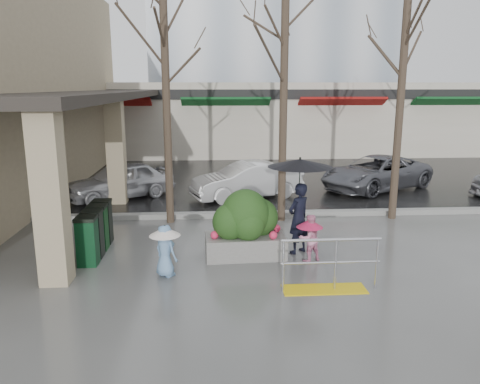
{
  "coord_description": "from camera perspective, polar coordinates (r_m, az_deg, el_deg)",
  "views": [
    {
      "loc": [
        -0.85,
        -9.39,
        3.8
      ],
      "look_at": [
        -0.13,
        1.63,
        1.3
      ],
      "focal_mm": 35.0,
      "sensor_mm": 36.0,
      "label": 1
    }
  ],
  "objects": [
    {
      "name": "car_b",
      "position": [
        16.12,
        0.83,
        1.41
      ],
      "size": [
        4.05,
        2.5,
        1.26
      ],
      "primitive_type": "imported",
      "rotation": [
        0.0,
        0.0,
        -1.24
      ],
      "color": "white",
      "rests_on": "ground"
    },
    {
      "name": "tree_midwest",
      "position": [
        13.23,
        5.5,
        18.92
      ],
      "size": [
        3.2,
        3.2,
        7.0
      ],
      "color": "#382B21",
      "rests_on": "ground"
    },
    {
      "name": "curb",
      "position": [
        13.92,
        -0.1,
        -2.76
      ],
      "size": [
        120.0,
        0.3,
        0.15
      ],
      "primitive_type": "cube",
      "color": "gray",
      "rests_on": "ground"
    },
    {
      "name": "woman",
      "position": [
        10.71,
        7.23,
        0.1
      ],
      "size": [
        1.48,
        1.48,
        2.26
      ],
      "rotation": [
        0.0,
        0.0,
        3.79
      ],
      "color": "black",
      "rests_on": "ground"
    },
    {
      "name": "child_blue",
      "position": [
        9.65,
        -9.11,
        -6.45
      ],
      "size": [
        0.64,
        0.64,
        1.09
      ],
      "rotation": [
        0.0,
        0.0,
        2.41
      ],
      "color": "#709AC7",
      "rests_on": "ground"
    },
    {
      "name": "planter",
      "position": [
        10.58,
        0.69,
        -4.01
      ],
      "size": [
        1.83,
        1.06,
        1.57
      ],
      "rotation": [
        0.0,
        0.0,
        0.05
      ],
      "color": "gray",
      "rests_on": "ground"
    },
    {
      "name": "ground",
      "position": [
        10.16,
        1.35,
        -9.2
      ],
      "size": [
        120.0,
        120.0,
        0.0
      ],
      "primitive_type": "plane",
      "color": "#51514F",
      "rests_on": "ground"
    },
    {
      "name": "tree_mideast",
      "position": [
        14.09,
        19.41,
        16.38
      ],
      "size": [
        3.2,
        3.2,
        6.5
      ],
      "color": "#382B21",
      "rests_on": "ground"
    },
    {
      "name": "pillar_back",
      "position": [
        15.82,
        -14.87,
        4.88
      ],
      "size": [
        0.55,
        0.55,
        3.5
      ],
      "primitive_type": "cube",
      "color": "tan",
      "rests_on": "ground"
    },
    {
      "name": "child_pink",
      "position": [
        10.47,
        8.45,
        -5.16
      ],
      "size": [
        0.63,
        0.59,
        1.06
      ],
      "rotation": [
        0.0,
        0.0,
        3.52
      ],
      "color": "pink",
      "rests_on": "ground"
    },
    {
      "name": "car_c",
      "position": [
        18.29,
        16.25,
        2.26
      ],
      "size": [
        4.97,
        4.09,
        1.26
      ],
      "primitive_type": "imported",
      "rotation": [
        0.0,
        0.0,
        -1.04
      ],
      "color": "slate",
      "rests_on": "ground"
    },
    {
      "name": "canopy_slab",
      "position": [
        17.83,
        -16.89,
        11.66
      ],
      "size": [
        2.8,
        18.0,
        0.25
      ],
      "primitive_type": "cube",
      "color": "#2D2823",
      "rests_on": "pillar_front"
    },
    {
      "name": "pillar_front",
      "position": [
        9.62,
        -22.13,
        -0.51
      ],
      "size": [
        0.55,
        0.55,
        3.5
      ],
      "primitive_type": "cube",
      "color": "tan",
      "rests_on": "ground"
    },
    {
      "name": "tree_west",
      "position": [
        13.1,
        -9.22,
        18.22
      ],
      "size": [
        3.2,
        3.2,
        6.8
      ],
      "color": "#382B21",
      "rests_on": "ground"
    },
    {
      "name": "handrail",
      "position": [
        9.15,
        10.67,
        -9.47
      ],
      "size": [
        1.9,
        0.5,
        1.03
      ],
      "color": "yellow",
      "rests_on": "ground"
    },
    {
      "name": "storefront_row",
      "position": [
        27.56,
        2.25,
        9.03
      ],
      "size": [
        34.0,
        6.74,
        4.0
      ],
      "color": "beige",
      "rests_on": "ground"
    },
    {
      "name": "news_boxes",
      "position": [
        11.36,
        -17.21,
        -4.5
      ],
      "size": [
        0.44,
        1.94,
        1.08
      ],
      "rotation": [
        0.0,
        0.0,
        0.0
      ],
      "color": "#0C381C",
      "rests_on": "ground"
    },
    {
      "name": "car_a",
      "position": [
        16.63,
        -14.42,
        1.36
      ],
      "size": [
        3.92,
        3.22,
        1.26
      ],
      "primitive_type": "imported",
      "rotation": [
        0.0,
        0.0,
        -1.01
      ],
      "color": "silver",
      "rests_on": "ground"
    },
    {
      "name": "street_asphalt",
      "position": [
        31.63,
        -2.17,
        5.85
      ],
      "size": [
        120.0,
        36.0,
        0.01
      ],
      "primitive_type": "cube",
      "color": "black",
      "rests_on": "ground"
    }
  ]
}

